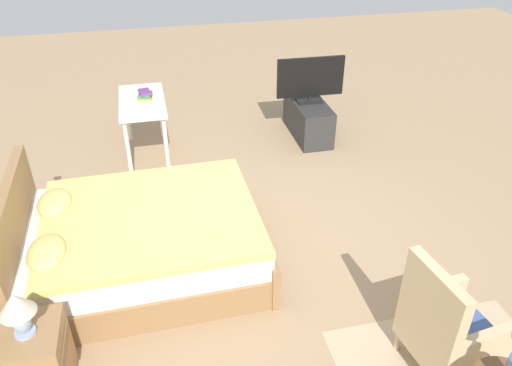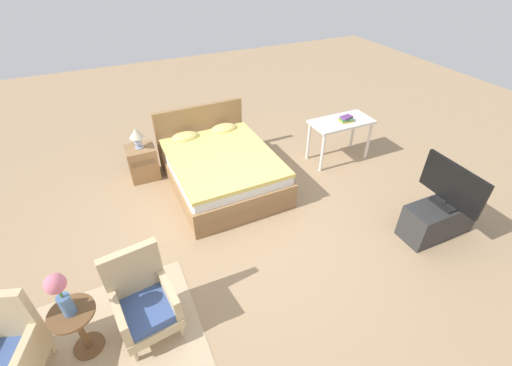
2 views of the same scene
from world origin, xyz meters
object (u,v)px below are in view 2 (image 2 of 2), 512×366
object	(u,v)px
armchair_by_window_left	(4,352)
armchair_by_window_right	(144,301)
bed	(220,167)
tv_stand	(438,219)
nightstand	(143,162)
side_table	(78,326)
tv_flatscreen	(452,185)
book_stack	(346,119)
flower_vase	(59,291)
vanity_desk	(341,127)
table_lamp	(136,135)

from	to	relation	value
armchair_by_window_left	armchair_by_window_right	xyz separation A→B (m)	(1.16, 0.00, 0.00)
bed	tv_stand	bearing A→B (deg)	-45.54
bed	nightstand	size ratio (longest dim) A/B	3.70
side_table	tv_flatscreen	size ratio (longest dim) A/B	0.67
tv_flatscreen	book_stack	xyz separation A→B (m)	(-0.04, 2.03, -0.01)
armchair_by_window_left	book_stack	size ratio (longest dim) A/B	4.07
flower_vase	book_stack	world-z (taller)	flower_vase
armchair_by_window_right	tv_stand	distance (m)	3.68
armchair_by_window_right	nightstand	xyz separation A→B (m)	(0.43, 2.68, -0.11)
bed	vanity_desk	distance (m)	2.13
bed	tv_flatscreen	bearing A→B (deg)	-45.51
armchair_by_window_left	side_table	size ratio (longest dim) A/B	1.62
flower_vase	vanity_desk	size ratio (longest dim) A/B	0.46
bed	nightstand	xyz separation A→B (m)	(-1.06, 0.69, -0.03)
flower_vase	armchair_by_window_right	bearing A→B (deg)	-0.67
armchair_by_window_left	table_lamp	xyz separation A→B (m)	(1.59, 2.68, 0.37)
bed	book_stack	distance (m)	2.20
armchair_by_window_left	table_lamp	world-z (taller)	armchair_by_window_left
nightstand	book_stack	bearing A→B (deg)	-15.41
table_lamp	tv_flatscreen	size ratio (longest dim) A/B	0.39
bed	table_lamp	xyz separation A→B (m)	(-1.06, 0.69, 0.46)
armchair_by_window_left	side_table	xyz separation A→B (m)	(0.57, 0.01, -0.02)
tv_flatscreen	bed	bearing A→B (deg)	134.49
side_table	nightstand	world-z (taller)	side_table
vanity_desk	tv_flatscreen	bearing A→B (deg)	-87.61
tv_stand	armchair_by_window_left	bearing A→B (deg)	177.29
bed	table_lamp	distance (m)	1.35
tv_flatscreen	vanity_desk	distance (m)	2.08
tv_stand	book_stack	world-z (taller)	book_stack
bed	armchair_by_window_right	world-z (taller)	bed
flower_vase	table_lamp	xyz separation A→B (m)	(1.02, 2.67, -0.11)
side_table	bed	bearing A→B (deg)	43.67
armchair_by_window_right	armchair_by_window_left	bearing A→B (deg)	-179.87
armchair_by_window_left	book_stack	world-z (taller)	armchair_by_window_left
side_table	book_stack	world-z (taller)	book_stack
nightstand	vanity_desk	world-z (taller)	vanity_desk
bed	armchair_by_window_right	bearing A→B (deg)	-126.86
nightstand	book_stack	size ratio (longest dim) A/B	2.40
tv_flatscreen	book_stack	bearing A→B (deg)	91.15
side_table	table_lamp	bearing A→B (deg)	69.15
armchair_by_window_right	vanity_desk	world-z (taller)	armchair_by_window_right
bed	vanity_desk	bearing A→B (deg)	-4.09
flower_vase	table_lamp	distance (m)	2.86
armchair_by_window_left	flower_vase	size ratio (longest dim) A/B	1.93
nightstand	tv_flatscreen	xyz separation A→B (m)	(3.24, -2.91, 0.50)
flower_vase	tv_flatscreen	bearing A→B (deg)	-3.20
armchair_by_window_right	vanity_desk	distance (m)	4.04
tv_stand	vanity_desk	world-z (taller)	vanity_desk
bed	flower_vase	xyz separation A→B (m)	(-2.08, -1.98, 0.56)
table_lamp	vanity_desk	size ratio (longest dim) A/B	0.32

